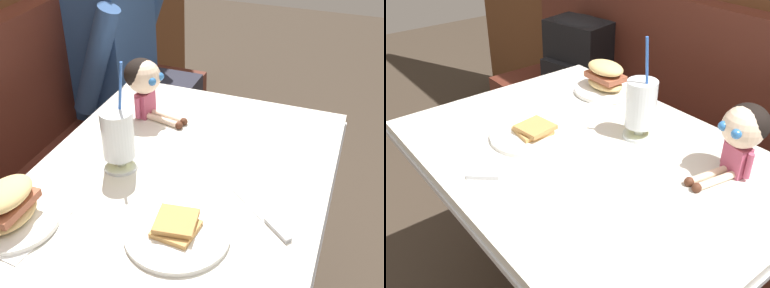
{
  "view_description": "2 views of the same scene",
  "coord_description": "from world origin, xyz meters",
  "views": [
    {
      "loc": [
        -0.93,
        -0.23,
        1.54
      ],
      "look_at": [
        0.11,
        0.17,
        0.81
      ],
      "focal_mm": 44.93,
      "sensor_mm": 36.0,
      "label": 1
    },
    {
      "loc": [
        0.79,
        -0.5,
        1.41
      ],
      "look_at": [
        -0.01,
        0.14,
        0.78
      ],
      "focal_mm": 40.53,
      "sensor_mm": 36.0,
      "label": 2
    }
  ],
  "objects": [
    {
      "name": "sandwich_plate",
      "position": [
        -0.28,
        0.48,
        0.79
      ],
      "size": [
        0.22,
        0.22,
        0.12
      ],
      "color": "white",
      "rests_on": "diner_table"
    },
    {
      "name": "milkshake_glass",
      "position": [
        0.02,
        0.35,
        0.84
      ],
      "size": [
        0.1,
        0.1,
        0.32
      ],
      "color": "silver",
      "rests_on": "diner_table"
    },
    {
      "name": "butter_knife",
      "position": [
        -0.06,
        -0.1,
        0.74
      ],
      "size": [
        0.17,
        0.19,
        0.01
      ],
      "color": "silver",
      "rests_on": "diner_table"
    },
    {
      "name": "toast_plate",
      "position": [
        -0.18,
        0.1,
        0.75
      ],
      "size": [
        0.25,
        0.25,
        0.04
      ],
      "color": "white",
      "rests_on": "diner_table"
    },
    {
      "name": "diner_patron",
      "position": [
        0.81,
        0.76,
        0.74
      ],
      "size": [
        0.55,
        0.48,
        0.81
      ],
      "color": "#2D4C7F",
      "rests_on": "booth_bench"
    },
    {
      "name": "diner_table",
      "position": [
        0.0,
        0.18,
        0.54
      ],
      "size": [
        1.11,
        0.81,
        0.74
      ],
      "color": "silver",
      "rests_on": "ground"
    },
    {
      "name": "booth_bench",
      "position": [
        0.0,
        0.81,
        0.33
      ],
      "size": [
        2.6,
        0.48,
        1.0
      ],
      "color": "#512319",
      "rests_on": "ground"
    },
    {
      "name": "seated_doll",
      "position": [
        0.32,
        0.41,
        0.87
      ],
      "size": [
        0.13,
        0.23,
        0.2
      ],
      "color": "#B74C6B",
      "rests_on": "diner_table"
    }
  ]
}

